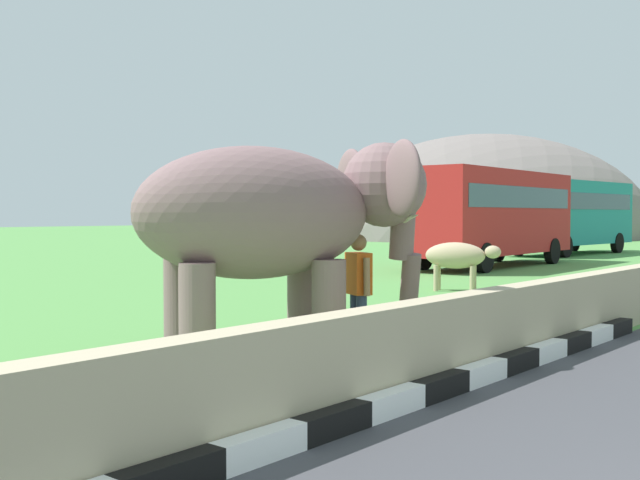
{
  "coord_description": "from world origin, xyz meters",
  "views": [
    {
      "loc": [
        -5.05,
        0.03,
        1.93
      ],
      "look_at": [
        2.57,
        6.37,
        1.6
      ],
      "focal_mm": 43.23,
      "sensor_mm": 36.0,
      "label": 1
    }
  ],
  "objects_px": {
    "elephant": "(281,216)",
    "person_handler": "(358,287)",
    "bus_teal": "(570,211)",
    "cow_near": "(457,257)",
    "bus_red": "(491,210)"
  },
  "relations": [
    {
      "from": "elephant",
      "to": "person_handler",
      "type": "distance_m",
      "value": 1.59
    },
    {
      "from": "bus_teal",
      "to": "cow_near",
      "type": "xyz_separation_m",
      "value": [
        -19.26,
        -4.79,
        -1.21
      ]
    },
    {
      "from": "elephant",
      "to": "bus_teal",
      "type": "xyz_separation_m",
      "value": [
        28.95,
        7.71,
        0.18
      ]
    },
    {
      "from": "cow_near",
      "to": "elephant",
      "type": "bearing_deg",
      "value": -163.23
    },
    {
      "from": "cow_near",
      "to": "bus_teal",
      "type": "bearing_deg",
      "value": 13.97
    },
    {
      "from": "elephant",
      "to": "cow_near",
      "type": "distance_m",
      "value": 10.18
    },
    {
      "from": "elephant",
      "to": "cow_near",
      "type": "xyz_separation_m",
      "value": [
        9.69,
        2.92,
        -1.03
      ]
    },
    {
      "from": "elephant",
      "to": "person_handler",
      "type": "height_order",
      "value": "elephant"
    },
    {
      "from": "bus_red",
      "to": "elephant",
      "type": "bearing_deg",
      "value": -160.66
    },
    {
      "from": "person_handler",
      "to": "bus_teal",
      "type": "relative_size",
      "value": 0.18
    },
    {
      "from": "elephant",
      "to": "person_handler",
      "type": "bearing_deg",
      "value": -16.56
    },
    {
      "from": "elephant",
      "to": "cow_near",
      "type": "bearing_deg",
      "value": 16.77
    },
    {
      "from": "bus_red",
      "to": "cow_near",
      "type": "xyz_separation_m",
      "value": [
        -8.78,
        -3.56,
        -1.21
      ]
    },
    {
      "from": "bus_red",
      "to": "bus_teal",
      "type": "xyz_separation_m",
      "value": [
        10.48,
        1.23,
        -0.0
      ]
    },
    {
      "from": "person_handler",
      "to": "bus_teal",
      "type": "distance_m",
      "value": 28.93
    }
  ]
}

